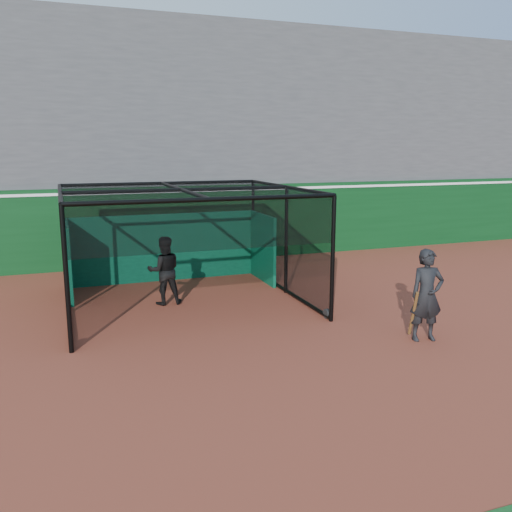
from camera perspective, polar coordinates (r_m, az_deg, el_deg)
name	(u,v)px	position (r m, az deg, el deg)	size (l,w,h in m)	color
ground	(284,349)	(10.34, 2.94, -9.77)	(120.00, 120.00, 0.00)	brown
outfield_wall	(184,223)	(17.95, -7.63, 3.47)	(50.00, 0.50, 2.50)	#0A3915
grandstand	(160,127)	(21.49, -10.10, 13.21)	(50.00, 7.85, 8.95)	#4C4C4F
batting_cage	(183,247)	(13.12, -7.70, 0.92)	(5.47, 5.14, 2.75)	black
batter	(164,271)	(13.16, -9.63, -1.52)	(0.80, 0.63, 1.65)	black
on_deck_player	(427,295)	(11.04, 17.52, -3.98)	(0.73, 0.55, 1.82)	black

